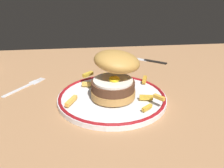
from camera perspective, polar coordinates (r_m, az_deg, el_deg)
name	(u,v)px	position (r cm, az deg, el deg)	size (l,w,h in cm)	color
ground_plane	(92,113)	(66.71, -4.07, -6.12)	(117.58, 94.94, 4.00)	#9F714B
dinner_plate	(112,98)	(67.51, 0.00, -2.91)	(26.64, 26.64, 1.60)	silver
burger	(115,74)	(64.97, 0.64, 2.06)	(12.40, 12.46, 11.46)	#B37F41
fries_pile	(113,87)	(69.45, 0.17, -0.55)	(22.37, 21.45, 2.67)	gold
fork	(25,86)	(78.88, -17.53, -0.43)	(9.98, 12.18, 0.36)	silver
knife	(146,60)	(95.73, 7.00, 5.01)	(15.58, 11.59, 0.70)	black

